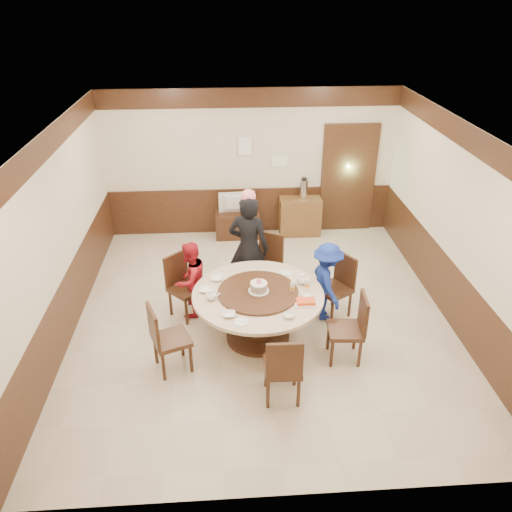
{
  "coord_description": "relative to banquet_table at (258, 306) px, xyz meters",
  "views": [
    {
      "loc": [
        -0.51,
        -6.13,
        4.43
      ],
      "look_at": [
        -0.1,
        -0.1,
        1.1
      ],
      "focal_mm": 35.0,
      "sensor_mm": 36.0,
      "label": 1
    }
  ],
  "objects": [
    {
      "name": "chair_5",
      "position": [
        1.13,
        -0.51,
        -0.23
      ],
      "size": [
        0.48,
        0.47,
        0.97
      ],
      "rotation": [
        0.0,
        0.0,
        7.79
      ],
      "color": "#381E11",
      "rests_on": "ground"
    },
    {
      "name": "banquet_table",
      "position": [
        0.0,
        0.0,
        0.0
      ],
      "size": [
        1.78,
        1.78,
        0.78
      ],
      "color": "#381E11",
      "rests_on": "ground"
    },
    {
      "name": "shrimp_platter",
      "position": [
        0.6,
        -0.3,
        0.24
      ],
      "size": [
        0.3,
        0.2,
        0.06
      ],
      "color": "white",
      "rests_on": "banquet_table"
    },
    {
      "name": "side_cabinet",
      "position": [
        1.06,
        3.28,
        -0.16
      ],
      "size": [
        0.8,
        0.4,
        0.75
      ],
      "primitive_type": "cube",
      "color": "brown",
      "rests_on": "ground"
    },
    {
      "name": "person_standing",
      "position": [
        -0.06,
        1.09,
        0.33
      ],
      "size": [
        0.72,
        0.58,
        1.72
      ],
      "primitive_type": "imported",
      "rotation": [
        0.0,
        0.0,
        2.83
      ],
      "color": "black",
      "rests_on": "ground"
    },
    {
      "name": "birthday_cake",
      "position": [
        0.01,
        0.0,
        0.31
      ],
      "size": [
        0.28,
        0.28,
        0.19
      ],
      "color": "white",
      "rests_on": "banquet_table"
    },
    {
      "name": "chair_1",
      "position": [
        0.22,
        1.2,
        -0.23
      ],
      "size": [
        0.6,
        0.6,
        0.97
      ],
      "rotation": [
        0.0,
        0.0,
        2.63
      ],
      "color": "#381E11",
      "rests_on": "ground"
    },
    {
      "name": "person_red",
      "position": [
        -0.94,
        0.65,
        0.06
      ],
      "size": [
        0.72,
        0.74,
        1.2
      ],
      "primitive_type": "imported",
      "rotation": [
        0.0,
        0.0,
        4.01
      ],
      "color": "#AD1723",
      "rests_on": "ground"
    },
    {
      "name": "saucer_near",
      "position": [
        -0.25,
        -0.65,
        0.22
      ],
      "size": [
        0.18,
        0.18,
        0.01
      ],
      "primitive_type": "cylinder",
      "color": "white",
      "rests_on": "banquet_table"
    },
    {
      "name": "person_blue",
      "position": [
        1.03,
        0.44,
        0.08
      ],
      "size": [
        0.58,
        0.85,
        1.22
      ],
      "primitive_type": "imported",
      "rotation": [
        0.0,
        0.0,
        1.74
      ],
      "color": "navy",
      "rests_on": "ground"
    },
    {
      "name": "notice_left",
      "position": [
        0.0,
        3.45,
        1.22
      ],
      "size": [
        0.25,
        0.0,
        0.35
      ],
      "primitive_type": "cube",
      "color": "white",
      "rests_on": "room"
    },
    {
      "name": "bowl_1",
      "position": [
        0.35,
        -0.58,
        0.24
      ],
      "size": [
        0.14,
        0.14,
        0.04
      ],
      "primitive_type": "imported",
      "color": "white",
      "rests_on": "banquet_table"
    },
    {
      "name": "chair_2",
      "position": [
        -1.03,
        0.65,
        -0.23
      ],
      "size": [
        0.62,
        0.62,
        0.97
      ],
      "rotation": [
        0.0,
        0.0,
        3.91
      ],
      "color": "#381E11",
      "rests_on": "ground"
    },
    {
      "name": "thermos",
      "position": [
        1.11,
        3.28,
        0.41
      ],
      "size": [
        0.15,
        0.15,
        0.38
      ],
      "primitive_type": "cylinder",
      "color": "silver",
      "rests_on": "side_cabinet"
    },
    {
      "name": "bowl_3",
      "position": [
        0.63,
        -0.14,
        0.24
      ],
      "size": [
        0.13,
        0.13,
        0.04
      ],
      "primitive_type": "imported",
      "color": "white",
      "rests_on": "banquet_table"
    },
    {
      "name": "notice_right",
      "position": [
        0.65,
        3.45,
        0.92
      ],
      "size": [
        0.3,
        0.0,
        0.22
      ],
      "primitive_type": "cube",
      "color": "white",
      "rests_on": "room"
    },
    {
      "name": "bowl_0",
      "position": [
        -0.55,
        0.37,
        0.24
      ],
      "size": [
        0.17,
        0.17,
        0.04
      ],
      "primitive_type": "imported",
      "color": "white",
      "rests_on": "banquet_table"
    },
    {
      "name": "chair_4",
      "position": [
        0.21,
        -1.18,
        -0.23
      ],
      "size": [
        0.45,
        0.46,
        0.97
      ],
      "rotation": [
        0.0,
        0.0,
        6.27
      ],
      "color": "#381E11",
      "rests_on": "ground"
    },
    {
      "name": "bottle_0",
      "position": [
        0.46,
        -0.01,
        0.3
      ],
      "size": [
        0.06,
        0.06,
        0.16
      ],
      "primitive_type": "cylinder",
      "color": "white",
      "rests_on": "banquet_table"
    },
    {
      "name": "saucer_far",
      "position": [
        0.45,
        0.5,
        0.22
      ],
      "size": [
        0.18,
        0.18,
        0.01
      ],
      "primitive_type": "cylinder",
      "color": "white",
      "rests_on": "banquet_table"
    },
    {
      "name": "room",
      "position": [
        0.11,
        0.51,
        0.55
      ],
      "size": [
        6.0,
        6.04,
        2.84
      ],
      "color": "beige",
      "rests_on": "ground"
    },
    {
      "name": "teapot_right",
      "position": [
        0.63,
        0.2,
        0.28
      ],
      "size": [
        0.17,
        0.15,
        0.13
      ],
      "primitive_type": "ellipsoid",
      "color": "white",
      "rests_on": "banquet_table"
    },
    {
      "name": "bowl_4",
      "position": [
        -0.71,
        0.09,
        0.24
      ],
      "size": [
        0.17,
        0.17,
        0.04
      ],
      "primitive_type": "imported",
      "color": "white",
      "rests_on": "banquet_table"
    },
    {
      "name": "television",
      "position": [
        -0.17,
        3.25,
        0.17
      ],
      "size": [
        0.7,
        0.14,
        0.4
      ],
      "primitive_type": "imported",
      "rotation": [
        0.0,
        0.0,
        3.22
      ],
      "color": "gray",
      "rests_on": "tv_stand"
    },
    {
      "name": "chair_3",
      "position": [
        -1.16,
        -0.55,
        -0.23
      ],
      "size": [
        0.58,
        0.57,
        0.97
      ],
      "rotation": [
        0.0,
        0.0,
        5.09
      ],
      "color": "#381E11",
      "rests_on": "ground"
    },
    {
      "name": "bowl_2",
      "position": [
        -0.4,
        -0.5,
        0.24
      ],
      "size": [
        0.17,
        0.17,
        0.04
      ],
      "primitive_type": "imported",
      "color": "white",
      "rests_on": "banquet_table"
    },
    {
      "name": "chair_0",
      "position": [
        1.17,
        0.49,
        -0.23
      ],
      "size": [
        0.61,
        0.61,
        0.97
      ],
      "rotation": [
        0.0,
        0.0,
        2.13
      ],
      "color": "#381E11",
      "rests_on": "ground"
    },
    {
      "name": "bottle_1",
      "position": [
        0.68,
        0.05,
        0.3
      ],
      "size": [
        0.06,
        0.06,
        0.16
      ],
      "primitive_type": "cylinder",
      "color": "white",
      "rests_on": "banquet_table"
    },
    {
      "name": "tv_stand",
      "position": [
        -0.17,
        3.25,
        -0.28
      ],
      "size": [
        0.85,
        0.45,
        0.5
      ],
      "primitive_type": "cube",
      "color": "#381E11",
      "rests_on": "ground"
    },
    {
      "name": "teapot_left",
      "position": [
        -0.63,
        -0.12,
        0.28
      ],
      "size": [
        0.17,
        0.15,
        0.13
      ],
      "primitive_type": "ellipsoid",
      "color": "white",
      "rests_on": "banquet_table"
    }
  ]
}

